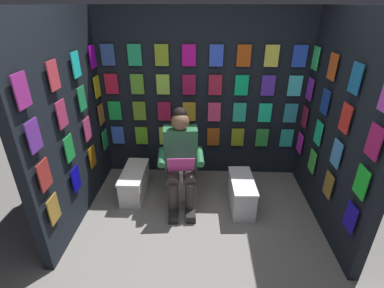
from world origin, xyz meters
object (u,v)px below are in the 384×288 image
comic_longbox_far (241,193)px  toilet (181,168)px  comic_longbox_near (135,182)px  person_reading (181,159)px

comic_longbox_far → toilet: bearing=-26.0°
toilet → comic_longbox_far: 0.83m
comic_longbox_near → comic_longbox_far: size_ratio=1.05×
toilet → person_reading: 0.35m
comic_longbox_near → comic_longbox_far: bearing=171.2°
person_reading → comic_longbox_far: (-0.73, 0.10, -0.41)m
person_reading → comic_longbox_far: bearing=167.0°
toilet → comic_longbox_near: size_ratio=1.17×
person_reading → comic_longbox_near: person_reading is taller
toilet → comic_longbox_near: (0.60, 0.12, -0.15)m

